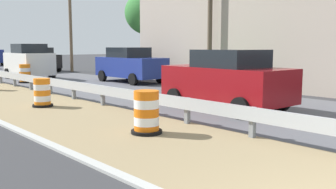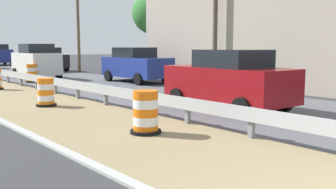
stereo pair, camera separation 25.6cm
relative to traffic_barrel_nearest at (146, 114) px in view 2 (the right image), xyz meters
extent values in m
cube|color=slate|center=(1.53, -1.92, -0.11)|extent=(0.12, 0.12, 0.70)
cube|color=slate|center=(1.53, 0.16, -0.11)|extent=(0.12, 0.12, 0.70)
cube|color=slate|center=(1.53, 2.24, -0.11)|extent=(0.12, 0.12, 0.70)
cube|color=slate|center=(1.53, 4.33, -0.11)|extent=(0.12, 0.12, 0.70)
cube|color=slate|center=(1.53, 6.41, -0.11)|extent=(0.12, 0.12, 0.70)
cube|color=slate|center=(1.53, 8.49, -0.11)|extent=(0.12, 0.12, 0.70)
cube|color=slate|center=(1.53, 10.57, -0.11)|extent=(0.12, 0.12, 0.70)
cube|color=slate|center=(1.53, 12.66, -0.11)|extent=(0.12, 0.12, 0.70)
cube|color=slate|center=(1.53, 14.74, -0.11)|extent=(0.12, 0.12, 0.70)
cylinder|color=orange|center=(0.00, 0.00, -0.36)|extent=(0.59, 0.59, 0.20)
cylinder|color=white|center=(0.00, 0.00, -0.15)|extent=(0.59, 0.59, 0.20)
cylinder|color=orange|center=(0.00, 0.00, 0.05)|extent=(0.59, 0.59, 0.20)
cylinder|color=white|center=(0.00, 0.00, 0.26)|extent=(0.59, 0.59, 0.20)
cylinder|color=orange|center=(0.00, 0.00, 0.46)|extent=(0.59, 0.59, 0.20)
cylinder|color=black|center=(0.00, 0.00, -0.42)|extent=(0.74, 0.74, 0.08)
cylinder|color=orange|center=(-0.16, 5.46, -0.36)|extent=(0.55, 0.55, 0.19)
cylinder|color=white|center=(-0.16, 5.46, -0.17)|extent=(0.55, 0.55, 0.19)
cylinder|color=orange|center=(-0.16, 5.46, 0.02)|extent=(0.55, 0.55, 0.19)
cylinder|color=white|center=(-0.16, 5.46, 0.22)|extent=(0.55, 0.55, 0.19)
cylinder|color=orange|center=(-0.16, 5.46, 0.41)|extent=(0.55, 0.55, 0.19)
cylinder|color=black|center=(-0.16, 5.46, -0.42)|extent=(0.68, 0.68, 0.08)
cylinder|color=orange|center=(2.68, 14.22, -0.36)|extent=(0.59, 0.59, 0.21)
cylinder|color=white|center=(2.68, 14.22, -0.15)|extent=(0.59, 0.59, 0.21)
cylinder|color=orange|center=(2.68, 14.22, 0.06)|extent=(0.59, 0.59, 0.21)
cylinder|color=white|center=(2.68, 14.22, 0.27)|extent=(0.59, 0.59, 0.21)
cylinder|color=orange|center=(2.68, 14.22, 0.48)|extent=(0.59, 0.59, 0.21)
cylinder|color=black|center=(2.68, 14.22, -0.42)|extent=(0.74, 0.74, 0.08)
cube|color=navy|center=(7.32, 35.65, 0.54)|extent=(1.88, 4.34, 1.35)
cylinder|color=black|center=(8.12, 34.20, -0.14)|extent=(0.25, 0.65, 0.64)
cylinder|color=black|center=(8.23, 37.02, -0.14)|extent=(0.25, 0.65, 0.64)
cube|color=navy|center=(7.30, 10.51, 0.41)|extent=(1.92, 4.62, 1.09)
cube|color=black|center=(7.30, 10.69, 1.23)|extent=(1.71, 2.14, 0.56)
cylinder|color=black|center=(8.21, 8.98, -0.14)|extent=(0.23, 0.64, 0.64)
cylinder|color=black|center=(6.34, 9.00, -0.14)|extent=(0.23, 0.64, 0.64)
cylinder|color=black|center=(8.25, 12.02, -0.14)|extent=(0.23, 0.64, 0.64)
cylinder|color=black|center=(6.38, 12.04, -0.14)|extent=(0.23, 0.64, 0.64)
cube|color=maroon|center=(4.07, 0.93, 0.39)|extent=(2.09, 4.36, 1.07)
cube|color=black|center=(4.06, 0.76, 1.21)|extent=(1.81, 2.04, 0.56)
cylinder|color=black|center=(3.15, 2.39, -0.14)|extent=(0.24, 0.65, 0.64)
cylinder|color=black|center=(5.09, 2.31, -0.14)|extent=(0.24, 0.65, 0.64)
cylinder|color=black|center=(3.05, -0.44, -0.14)|extent=(0.24, 0.65, 0.64)
cylinder|color=black|center=(4.98, -0.52, -0.14)|extent=(0.24, 0.65, 0.64)
cube|color=black|center=(7.30, 22.92, 0.38)|extent=(2.09, 4.36, 1.05)
cube|color=black|center=(7.31, 23.09, 1.19)|extent=(1.82, 2.03, 0.56)
cylinder|color=black|center=(8.23, 21.47, -0.14)|extent=(0.24, 0.65, 0.64)
cylinder|color=black|center=(6.28, 21.54, -0.14)|extent=(0.24, 0.65, 0.64)
cylinder|color=black|center=(8.33, 24.30, -0.14)|extent=(0.24, 0.65, 0.64)
cylinder|color=black|center=(6.38, 24.37, -0.14)|extent=(0.24, 0.65, 0.64)
cube|color=silver|center=(3.77, 16.35, 0.51)|extent=(1.93, 4.30, 1.30)
cube|color=black|center=(3.76, 16.18, 1.44)|extent=(1.66, 2.01, 0.56)
cylinder|color=black|center=(2.94, 17.78, -0.14)|extent=(0.24, 0.65, 0.64)
cylinder|color=black|center=(4.70, 17.71, -0.14)|extent=(0.24, 0.65, 0.64)
cylinder|color=black|center=(2.83, 14.99, -0.14)|extent=(0.24, 0.65, 0.64)
cylinder|color=black|center=(4.59, 14.92, -0.14)|extent=(0.24, 0.65, 0.64)
cube|color=#AD9E8E|center=(13.51, 4.71, 2.45)|extent=(8.45, 14.89, 5.83)
cylinder|color=brown|center=(8.90, 5.96, 3.50)|extent=(0.24, 0.24, 7.91)
cylinder|color=brown|center=(9.02, 20.75, 3.28)|extent=(0.24, 0.24, 7.48)
ellipsoid|color=#286028|center=(6.68, 4.03, 0.16)|extent=(3.55, 3.55, 1.24)
cylinder|color=brown|center=(13.27, 16.12, 1.08)|extent=(0.36, 0.36, 3.08)
ellipsoid|color=#337533|center=(13.27, 16.12, 4.13)|extent=(3.78, 3.78, 3.40)
camera|label=1|loc=(-5.48, -6.83, 1.60)|focal=40.22mm
camera|label=2|loc=(-5.28, -7.00, 1.60)|focal=40.22mm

